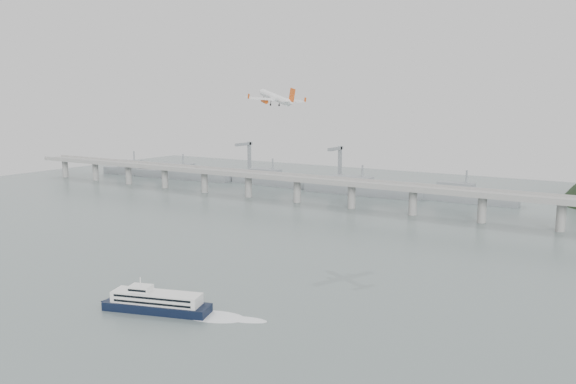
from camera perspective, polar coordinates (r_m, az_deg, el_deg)
The scene contains 5 objects.
ground at distance 265.79m, azimuth -6.30°, elevation -9.34°, with size 900.00×900.00×0.00m, color slate.
bridge at distance 433.13m, azimuth 9.95°, elevation 0.27°, with size 800.00×22.00×23.90m.
distant_fleet at distance 563.39m, azimuth -2.29°, elevation 1.31°, with size 453.00×60.90×40.00m.
ferry at distance 237.87m, azimuth -13.18°, elevation -10.86°, with size 70.87×28.93×13.74m.
airliner at distance 322.27m, azimuth -1.25°, elevation 9.54°, with size 37.56×35.58×11.47m.
Camera 1 is at (155.43, -198.21, 84.84)m, focal length 35.00 mm.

